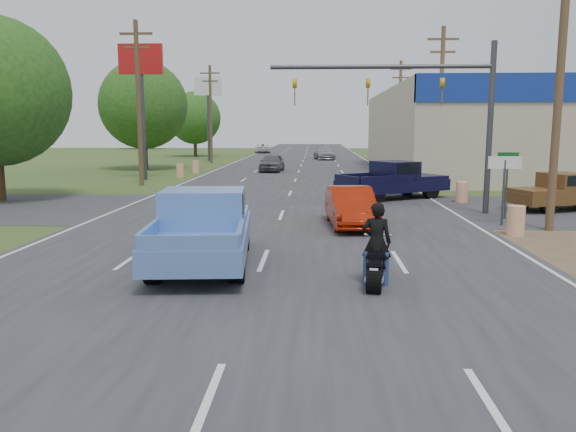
# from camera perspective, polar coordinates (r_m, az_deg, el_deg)

# --- Properties ---
(ground) EXTENTS (200.00, 200.00, 0.00)m
(ground) POSITION_cam_1_polar(r_m,az_deg,el_deg) (7.58, -8.35, -18.64)
(ground) COLOR #354E1F
(ground) RESTS_ON ground
(main_road) EXTENTS (15.00, 180.00, 0.02)m
(main_road) POSITION_cam_1_polar(r_m,az_deg,el_deg) (46.74, 1.09, 4.52)
(main_road) COLOR #2D2D30
(main_road) RESTS_ON ground
(cross_road) EXTENTS (120.00, 10.00, 0.02)m
(cross_road) POSITION_cam_1_polar(r_m,az_deg,el_deg) (24.87, -0.40, 0.76)
(cross_road) COLOR #2D2D30
(cross_road) RESTS_ON ground
(utility_pole_1) EXTENTS (2.00, 0.28, 10.00)m
(utility_pole_1) POSITION_cam_1_polar(r_m,az_deg,el_deg) (21.29, 25.92, 12.88)
(utility_pole_1) COLOR #4C3823
(utility_pole_1) RESTS_ON ground
(utility_pole_2) EXTENTS (2.00, 0.28, 10.00)m
(utility_pole_2) POSITION_cam_1_polar(r_m,az_deg,el_deg) (38.51, 15.26, 11.22)
(utility_pole_2) COLOR #4C3823
(utility_pole_2) RESTS_ON ground
(utility_pole_3) EXTENTS (2.00, 0.28, 10.00)m
(utility_pole_3) POSITION_cam_1_polar(r_m,az_deg,el_deg) (56.21, 11.28, 10.49)
(utility_pole_3) COLOR #4C3823
(utility_pole_3) RESTS_ON ground
(utility_pole_5) EXTENTS (2.00, 0.28, 10.00)m
(utility_pole_5) POSITION_cam_1_polar(r_m,az_deg,el_deg) (36.30, -14.95, 11.39)
(utility_pole_5) COLOR #4C3823
(utility_pole_5) RESTS_ON ground
(utility_pole_6) EXTENTS (2.00, 0.28, 10.00)m
(utility_pole_6) POSITION_cam_1_polar(r_m,az_deg,el_deg) (59.62, -7.86, 10.47)
(utility_pole_6) COLOR #4C3823
(utility_pole_6) RESTS_ON ground
(tree_1) EXTENTS (7.56, 7.56, 9.36)m
(tree_1) POSITION_cam_1_polar(r_m,az_deg,el_deg) (50.86, -14.49, 10.87)
(tree_1) COLOR #422D19
(tree_1) RESTS_ON ground
(tree_2) EXTENTS (6.72, 6.72, 8.32)m
(tree_2) POSITION_cam_1_polar(r_m,az_deg,el_deg) (74.26, -9.47, 9.80)
(tree_2) COLOR #422D19
(tree_2) RESTS_ON ground
(tree_5) EXTENTS (7.98, 7.98, 9.88)m
(tree_5) POSITION_cam_1_polar(r_m,az_deg,el_deg) (105.58, 18.78, 9.63)
(tree_5) COLOR #422D19
(tree_5) RESTS_ON ground
(tree_6) EXTENTS (8.82, 8.82, 10.92)m
(tree_6) POSITION_cam_1_polar(r_m,az_deg,el_deg) (106.37, -14.62, 10.13)
(tree_6) COLOR #422D19
(tree_6) RESTS_ON ground
(barrel_0) EXTENTS (0.56, 0.56, 1.00)m
(barrel_0) POSITION_cam_1_polar(r_m,az_deg,el_deg) (19.96, 22.15, -0.45)
(barrel_0) COLOR orange
(barrel_0) RESTS_ON ground
(barrel_1) EXTENTS (0.56, 0.56, 1.00)m
(barrel_1) POSITION_cam_1_polar(r_m,az_deg,el_deg) (28.15, 17.24, 2.31)
(barrel_1) COLOR orange
(barrel_1) RESTS_ON ground
(barrel_2) EXTENTS (0.56, 0.56, 1.00)m
(barrel_2) POSITION_cam_1_polar(r_m,az_deg,el_deg) (41.88, -10.90, 4.54)
(barrel_2) COLOR orange
(barrel_2) RESTS_ON ground
(barrel_3) EXTENTS (0.56, 0.56, 1.00)m
(barrel_3) POSITION_cam_1_polar(r_m,az_deg,el_deg) (45.70, -9.35, 4.93)
(barrel_3) COLOR orange
(barrel_3) RESTS_ON ground
(pole_sign_left_near) EXTENTS (3.00, 0.35, 9.20)m
(pole_sign_left_near) POSITION_cam_1_polar(r_m,az_deg,el_deg) (40.54, -14.69, 13.73)
(pole_sign_left_near) COLOR #3F3F44
(pole_sign_left_near) RESTS_ON ground
(pole_sign_left_far) EXTENTS (3.00, 0.35, 9.20)m
(pole_sign_left_far) POSITION_cam_1_polar(r_m,az_deg,el_deg) (63.81, -8.13, 12.01)
(pole_sign_left_far) COLOR #3F3F44
(pole_sign_left_far) RESTS_ON ground
(lane_sign) EXTENTS (1.20, 0.08, 2.52)m
(lane_sign) POSITION_cam_1_polar(r_m,az_deg,el_deg) (21.75, 21.13, 4.04)
(lane_sign) COLOR #3F3F44
(lane_sign) RESTS_ON ground
(street_name_sign) EXTENTS (0.80, 0.08, 2.61)m
(street_name_sign) POSITION_cam_1_polar(r_m,az_deg,el_deg) (23.39, 21.34, 3.60)
(street_name_sign) COLOR #3F3F44
(street_name_sign) RESTS_ON ground
(signal_mast) EXTENTS (9.12, 0.40, 7.00)m
(signal_mast) POSITION_cam_1_polar(r_m,az_deg,el_deg) (24.05, 13.74, 11.69)
(signal_mast) COLOR #3F3F44
(signal_mast) RESTS_ON ground
(red_convertible) EXTENTS (1.84, 4.41, 1.42)m
(red_convertible) POSITION_cam_1_polar(r_m,az_deg,el_deg) (20.34, 6.41, 0.90)
(red_convertible) COLOR #9C1B07
(red_convertible) RESTS_ON ground
(motorcycle) EXTENTS (0.74, 2.09, 1.06)m
(motorcycle) POSITION_cam_1_polar(r_m,az_deg,el_deg) (12.69, 8.91, -5.03)
(motorcycle) COLOR black
(motorcycle) RESTS_ON ground
(rider) EXTENTS (0.72, 0.53, 1.80)m
(rider) POSITION_cam_1_polar(r_m,az_deg,el_deg) (12.64, 8.97, -3.08)
(rider) COLOR black
(rider) RESTS_ON ground
(blue_pickup) EXTENTS (2.77, 6.06, 1.95)m
(blue_pickup) POSITION_cam_1_polar(r_m,az_deg,el_deg) (14.74, -8.55, -1.05)
(blue_pickup) COLOR black
(blue_pickup) RESTS_ON ground
(navy_pickup) EXTENTS (6.04, 4.85, 1.90)m
(navy_pickup) POSITION_cam_1_polar(r_m,az_deg,el_deg) (28.95, 10.81, 3.63)
(navy_pickup) COLOR black
(navy_pickup) RESTS_ON ground
(brown_pickup) EXTENTS (5.23, 3.40, 1.62)m
(brown_pickup) POSITION_cam_1_polar(r_m,az_deg,el_deg) (27.09, 26.08, 2.25)
(brown_pickup) COLOR black
(brown_pickup) RESTS_ON ground
(distant_car_grey) EXTENTS (2.07, 4.47, 1.48)m
(distant_car_grey) POSITION_cam_1_polar(r_m,az_deg,el_deg) (46.98, -1.64, 5.44)
(distant_car_grey) COLOR #59595E
(distant_car_grey) RESTS_ON ground
(distant_car_silver) EXTENTS (2.75, 5.29, 1.47)m
(distant_car_silver) POSITION_cam_1_polar(r_m,az_deg,el_deg) (66.01, 3.71, 6.38)
(distant_car_silver) COLOR #99989C
(distant_car_silver) RESTS_ON ground
(distant_car_white) EXTENTS (2.80, 5.29, 1.42)m
(distant_car_white) POSITION_cam_1_polar(r_m,az_deg,el_deg) (84.80, -2.57, 6.90)
(distant_car_white) COLOR white
(distant_car_white) RESTS_ON ground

